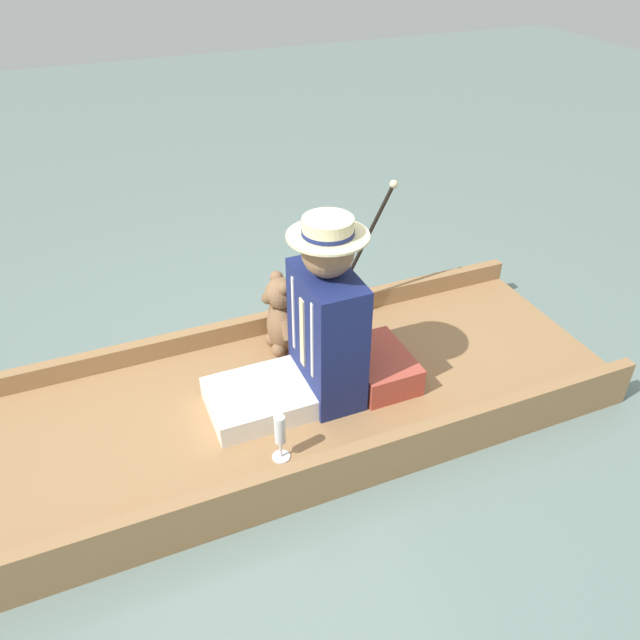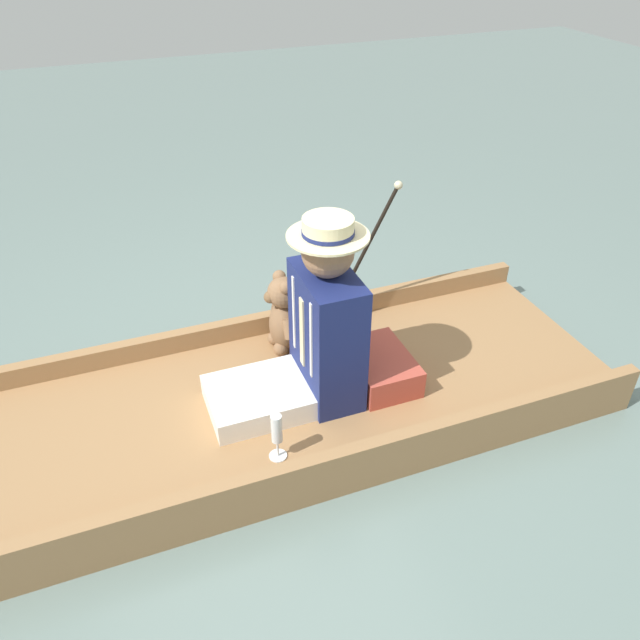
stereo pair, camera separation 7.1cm
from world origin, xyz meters
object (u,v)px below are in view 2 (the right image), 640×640
wine_glass (277,432)px  walking_cane (368,244)px  teddy_bear (283,315)px  seated_person (313,334)px

wine_glass → walking_cane: bearing=-43.1°
teddy_bear → wine_glass: teddy_bear is taller
teddy_bear → seated_person: bearing=-177.2°
teddy_bear → walking_cane: walking_cane is taller
teddy_bear → wine_glass: size_ratio=1.88×
seated_person → walking_cane: seated_person is taller
seated_person → teddy_bear: seated_person is taller
walking_cane → wine_glass: bearing=136.9°
teddy_bear → walking_cane: 0.57m
wine_glass → seated_person: bearing=-40.9°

